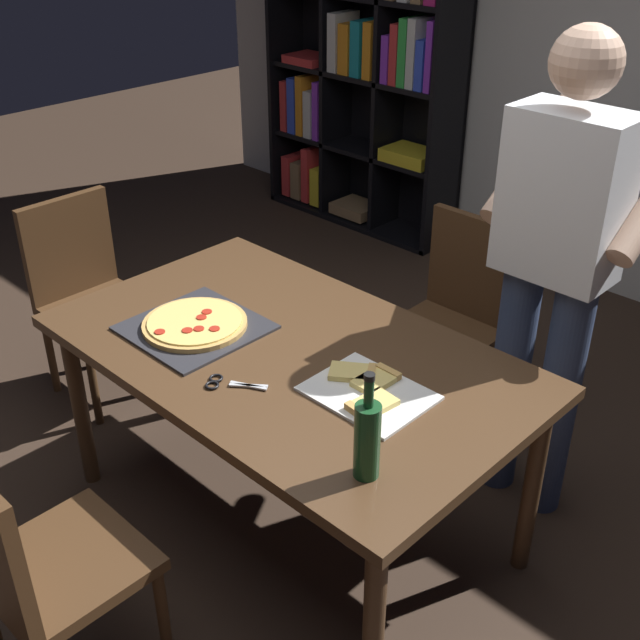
{
  "coord_description": "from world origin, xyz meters",
  "views": [
    {
      "loc": [
        1.63,
        -1.53,
        2.15
      ],
      "look_at": [
        0.0,
        0.15,
        0.8
      ],
      "focal_mm": 44.75,
      "sensor_mm": 36.0,
      "label": 1
    }
  ],
  "objects": [
    {
      "name": "chair_near_camera",
      "position": [
        -0.0,
        -0.97,
        0.51
      ],
      "size": [
        0.42,
        0.42,
        0.9
      ],
      "color": "#472D19",
      "rests_on": "ground_plane"
    },
    {
      "name": "dining_table",
      "position": [
        0.0,
        0.0,
        0.68
      ],
      "size": [
        1.63,
        0.96,
        0.75
      ],
      "color": "#4C331E",
      "rests_on": "ground_plane"
    },
    {
      "name": "ground_plane",
      "position": [
        0.0,
        0.0,
        0.0
      ],
      "size": [
        12.0,
        12.0,
        0.0
      ],
      "primitive_type": "plane",
      "color": "#38281E"
    },
    {
      "name": "pepperoni_pizza_on_tray",
      "position": [
        -0.33,
        -0.13,
        0.77
      ],
      "size": [
        0.42,
        0.42,
        0.04
      ],
      "color": "#2D2D33",
      "rests_on": "dining_table"
    },
    {
      "name": "kitchen_scissors",
      "position": [
        0.01,
        -0.28,
        0.76
      ],
      "size": [
        0.19,
        0.15,
        0.01
      ],
      "color": "silver",
      "rests_on": "dining_table"
    },
    {
      "name": "chair_far_side",
      "position": [
        0.0,
        0.97,
        0.51
      ],
      "size": [
        0.42,
        0.42,
        0.9
      ],
      "color": "#472D19",
      "rests_on": "ground_plane"
    },
    {
      "name": "wine_bottle",
      "position": [
        0.59,
        -0.29,
        0.87
      ],
      "size": [
        0.07,
        0.07,
        0.32
      ],
      "color": "#194723",
      "rests_on": "dining_table"
    },
    {
      "name": "bookshelf",
      "position": [
        -1.78,
        2.38,
        0.99
      ],
      "size": [
        1.4,
        0.35,
        1.95
      ],
      "color": "black",
      "rests_on": "ground_plane"
    },
    {
      "name": "person_serving_pizza",
      "position": [
        0.52,
        0.75,
        1.0
      ],
      "size": [
        0.55,
        0.54,
        1.75
      ],
      "color": "#38476B",
      "rests_on": "ground_plane"
    },
    {
      "name": "pizza_slices_on_towel",
      "position": [
        0.35,
        -0.0,
        0.76
      ],
      "size": [
        0.36,
        0.28,
        0.03
      ],
      "color": "white",
      "rests_on": "dining_table"
    },
    {
      "name": "chair_left_end",
      "position": [
        -1.3,
        0.0,
        0.51
      ],
      "size": [
        0.42,
        0.42,
        0.9
      ],
      "color": "#472D19",
      "rests_on": "ground_plane"
    }
  ]
}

